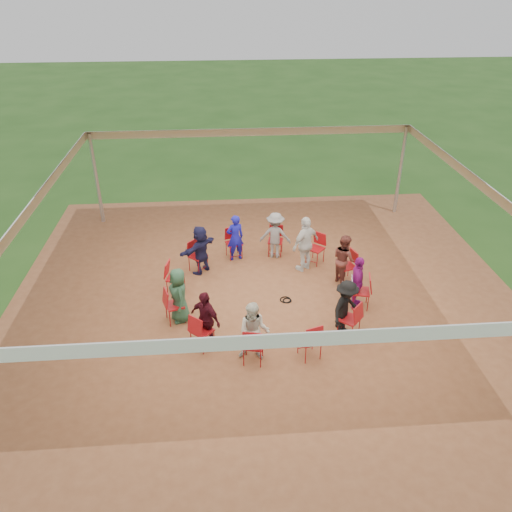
{
  "coord_description": "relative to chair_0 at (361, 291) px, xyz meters",
  "views": [
    {
      "loc": [
        -1.1,
        -10.49,
        7.3
      ],
      "look_at": [
        -0.23,
        0.3,
        1.12
      ],
      "focal_mm": 35.0,
      "sensor_mm": 36.0,
      "label": 1
    }
  ],
  "objects": [
    {
      "name": "ground",
      "position": [
        -2.3,
        0.5,
        -0.45
      ],
      "size": [
        80.0,
        80.0,
        0.0
      ],
      "primitive_type": "plane",
      "color": "#234A17",
      "rests_on": "ground"
    },
    {
      "name": "dirt_patch",
      "position": [
        -2.3,
        0.5,
        -0.44
      ],
      "size": [
        13.0,
        13.0,
        0.0
      ],
      "primitive_type": "plane",
      "color": "brown",
      "rests_on": "ground"
    },
    {
      "name": "tent",
      "position": [
        -2.3,
        0.5,
        1.92
      ],
      "size": [
        10.33,
        10.33,
        3.0
      ],
      "color": "#B2B2B7",
      "rests_on": "ground"
    },
    {
      "name": "chair_0",
      "position": [
        0.0,
        0.0,
        0.0
      ],
      "size": [
        0.52,
        0.5,
        0.9
      ],
      "primitive_type": null,
      "rotation": [
        0.0,
        0.0,
        1.36
      ],
      "color": "#A61115",
      "rests_on": "ground"
    },
    {
      "name": "chair_1",
      "position": [
        -0.06,
        1.22,
        0.0
      ],
      "size": [
        0.55,
        0.53,
        0.9
      ],
      "primitive_type": null,
      "rotation": [
        0.0,
        0.0,
        1.88
      ],
      "color": "#A61115",
      "rests_on": "ground"
    },
    {
      "name": "chair_2",
      "position": [
        -0.72,
        2.24,
        0.0
      ],
      "size": [
        0.61,
        0.61,
        0.9
      ],
      "primitive_type": null,
      "rotation": [
        0.0,
        0.0,
        2.4
      ],
      "color": "#A61115",
      "rests_on": "ground"
    },
    {
      "name": "chair_3",
      "position": [
        -1.8,
        2.8,
        0.0
      ],
      "size": [
        0.5,
        0.52,
        0.9
      ],
      "primitive_type": null,
      "rotation": [
        0.0,
        0.0,
        2.93
      ],
      "color": "#A61115",
      "rests_on": "ground"
    },
    {
      "name": "chair_4",
      "position": [
        -3.02,
        2.74,
        0.0
      ],
      "size": [
        0.53,
        0.55,
        0.9
      ],
      "primitive_type": null,
      "rotation": [
        0.0,
        0.0,
        -2.83
      ],
      "color": "#A61115",
      "rests_on": "ground"
    },
    {
      "name": "chair_5",
      "position": [
        -4.05,
        2.08,
        0.0
      ],
      "size": [
        0.61,
        0.61,
        0.9
      ],
      "primitive_type": null,
      "rotation": [
        0.0,
        0.0,
        -2.31
      ],
      "color": "#A61115",
      "rests_on": "ground"
    },
    {
      "name": "chair_6",
      "position": [
        -4.6,
        1.0,
        0.0
      ],
      "size": [
        0.52,
        0.5,
        0.9
      ],
      "primitive_type": null,
      "rotation": [
        0.0,
        0.0,
        -1.78
      ],
      "color": "#A61115",
      "rests_on": "ground"
    },
    {
      "name": "chair_7",
      "position": [
        -4.55,
        -0.22,
        0.0
      ],
      "size": [
        0.55,
        0.53,
        0.9
      ],
      "primitive_type": null,
      "rotation": [
        0.0,
        0.0,
        -1.26
      ],
      "color": "#A61115",
      "rests_on": "ground"
    },
    {
      "name": "chair_8",
      "position": [
        -3.89,
        -1.24,
        0.0
      ],
      "size": [
        0.61,
        0.61,
        0.9
      ],
      "primitive_type": null,
      "rotation": [
        0.0,
        0.0,
        -0.74
      ],
      "color": "#A61115",
      "rests_on": "ground"
    },
    {
      "name": "chair_9",
      "position": [
        -2.8,
        -1.8,
        0.0
      ],
      "size": [
        0.5,
        0.52,
        0.9
      ],
      "primitive_type": null,
      "rotation": [
        0.0,
        0.0,
        -0.21
      ],
      "color": "#A61115",
      "rests_on": "ground"
    },
    {
      "name": "chair_10",
      "position": [
        -1.58,
        -1.74,
        0.0
      ],
      "size": [
        0.53,
        0.55,
        0.9
      ],
      "primitive_type": null,
      "rotation": [
        0.0,
        0.0,
        0.31
      ],
      "color": "#A61115",
      "rests_on": "ground"
    },
    {
      "name": "chair_11",
      "position": [
        -0.56,
        -1.08,
        0.0
      ],
      "size": [
        0.61,
        0.61,
        0.9
      ],
      "primitive_type": null,
      "rotation": [
        0.0,
        0.0,
        0.83
      ],
      "color": "#A61115",
      "rests_on": "ground"
    },
    {
      "name": "person_seated_0",
      "position": [
        -0.12,
        0.03,
        0.25
      ],
      "size": [
        0.58,
        0.89,
        1.39
      ],
      "primitive_type": "imported",
      "rotation": [
        0.0,
        0.0,
        1.36
      ],
      "color": "#8C1677",
      "rests_on": "ground"
    },
    {
      "name": "person_seated_1",
      "position": [
        -0.17,
        1.18,
        0.25
      ],
      "size": [
        0.58,
        0.76,
        1.39
      ],
      "primitive_type": "imported",
      "rotation": [
        0.0,
        0.0,
        1.88
      ],
      "color": "brown",
      "rests_on": "ground"
    },
    {
      "name": "person_seated_2",
      "position": [
        -1.83,
        2.68,
        0.25
      ],
      "size": [
        0.97,
        0.63,
        1.39
      ],
      "primitive_type": "imported",
      "rotation": [
        0.0,
        0.0,
        2.93
      ],
      "color": "gray",
      "rests_on": "ground"
    },
    {
      "name": "person_seated_3",
      "position": [
        -2.98,
        2.63,
        0.25
      ],
      "size": [
        0.59,
        0.47,
        1.39
      ],
      "primitive_type": "imported",
      "rotation": [
        0.0,
        0.0,
        -2.83
      ],
      "color": "#1715A9",
      "rests_on": "ground"
    },
    {
      "name": "person_seated_4",
      "position": [
        -3.96,
        2.0,
        0.25
      ],
      "size": [
        1.22,
        1.28,
        1.39
      ],
      "primitive_type": "imported",
      "rotation": [
        0.0,
        0.0,
        -2.31
      ],
      "color": "#1C1C43",
      "rests_on": "ground"
    },
    {
      "name": "person_seated_5",
      "position": [
        -4.43,
        -0.18,
        0.25
      ],
      "size": [
        0.57,
        0.76,
        1.39
      ],
      "primitive_type": "imported",
      "rotation": [
        0.0,
        0.0,
        -1.26
      ],
      "color": "#284D34",
      "rests_on": "ground"
    },
    {
      "name": "person_seated_6",
      "position": [
        -3.8,
        -1.16,
        0.25
      ],
      "size": [
        0.88,
        0.86,
        1.39
      ],
      "primitive_type": "imported",
      "rotation": [
        0.0,
        0.0,
        -0.74
      ],
      "color": "#400D17",
      "rests_on": "ground"
    },
    {
      "name": "person_seated_7",
      "position": [
        -2.78,
        -1.69,
        0.25
      ],
      "size": [
        0.74,
        0.52,
        1.39
      ],
      "primitive_type": "imported",
      "rotation": [
        0.0,
        0.0,
        -0.21
      ],
      "color": "beige",
      "rests_on": "ground"
    },
    {
      "name": "person_seated_8",
      "position": [
        -0.65,
        -1.0,
        0.25
      ],
      "size": [
        0.93,
        0.97,
        1.39
      ],
      "primitive_type": "imported",
      "rotation": [
        0.0,
        0.0,
        0.83
      ],
      "color": "black",
      "rests_on": "ground"
    },
    {
      "name": "standing_person",
      "position": [
        -1.08,
        1.9,
        0.36
      ],
      "size": [
        1.04,
        0.95,
        1.61
      ],
      "primitive_type": "imported",
      "rotation": [
        0.0,
        0.0,
        3.79
      ],
      "color": "silver",
      "rests_on": "ground"
    },
    {
      "name": "cable_coil",
      "position": [
        -1.8,
        0.4,
        -0.43
      ],
      "size": [
        0.3,
        0.3,
        0.03
      ],
      "rotation": [
        0.0,
        0.0,
        0.02
      ],
      "color": "black",
      "rests_on": "ground"
    },
    {
      "name": "laptop",
      "position": [
        -0.27,
        0.06,
        0.21
      ],
      "size": [
        0.34,
        0.39,
        0.24
      ],
      "rotation": [
        0.0,
        0.0,
        1.36
      ],
      "color": "#B7B7BC",
      "rests_on": "ground"
    }
  ]
}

